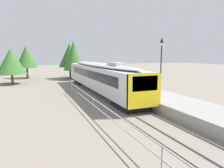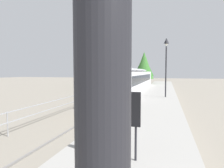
{
  "view_description": "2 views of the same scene",
  "coord_description": "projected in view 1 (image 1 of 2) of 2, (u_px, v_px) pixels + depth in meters",
  "views": [
    {
      "loc": [
        -7.71,
        6.16,
        4.6
      ],
      "look_at": [
        -1.0,
        22.67,
        2.0
      ],
      "focal_mm": 32.1,
      "sensor_mm": 36.0,
      "label": 1
    },
    {
      "loc": [
        4.27,
        4.52,
        3.22
      ],
      "look_at": [
        -1.0,
        22.67,
        2.0
      ],
      "focal_mm": 30.56,
      "sensor_mm": 36.0,
      "label": 2
    }
  ],
  "objects": [
    {
      "name": "ground_plane",
      "position": [
        93.0,
        110.0,
        16.94
      ],
      "size": [
        160.0,
        160.0,
        0.0
      ],
      "primitive_type": "plane",
      "color": "gray"
    },
    {
      "name": "platform_lamp_mid_platform",
      "position": [
        161.0,
        55.0,
        19.44
      ],
      "size": [
        0.34,
        0.34,
        5.35
      ],
      "color": "#232328",
      "rests_on": "station_platform"
    },
    {
      "name": "commuter_train",
      "position": [
        100.0,
        75.0,
        24.2
      ],
      "size": [
        2.82,
        21.0,
        3.74
      ],
      "color": "silver",
      "rests_on": "track_rails"
    },
    {
      "name": "track_rails",
      "position": [
        125.0,
        106.0,
        18.05
      ],
      "size": [
        3.2,
        60.0,
        0.14
      ],
      "color": "gray",
      "rests_on": "ground"
    },
    {
      "name": "tree_distant_left",
      "position": [
        11.0,
        61.0,
        31.1
      ],
      "size": [
        4.55,
        4.55,
        5.6
      ],
      "color": "brown",
      "rests_on": "ground"
    },
    {
      "name": "station_platform",
      "position": [
        156.0,
        98.0,
        19.2
      ],
      "size": [
        3.9,
        60.0,
        0.9
      ],
      "primitive_type": "cube",
      "color": "#999691",
      "rests_on": "ground"
    },
    {
      "name": "carpark_fence",
      "position": [
        162.0,
        154.0,
        7.53
      ],
      "size": [
        0.06,
        36.06,
        1.25
      ],
      "color": "#9EA0A5",
      "rests_on": "ground"
    },
    {
      "name": "tree_behind_carpark",
      "position": [
        74.0,
        55.0,
        36.67
      ],
      "size": [
        3.84,
        3.84,
        7.19
      ],
      "color": "brown",
      "rests_on": "ground"
    },
    {
      "name": "tree_distant_centre",
      "position": [
        70.0,
        55.0,
        38.73
      ],
      "size": [
        4.24,
        4.24,
        6.79
      ],
      "color": "brown",
      "rests_on": "ground"
    },
    {
      "name": "tree_behind_station_far",
      "position": [
        26.0,
        57.0,
        39.03
      ],
      "size": [
        4.02,
        4.02,
        6.4
      ],
      "color": "brown",
      "rests_on": "ground"
    }
  ]
}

